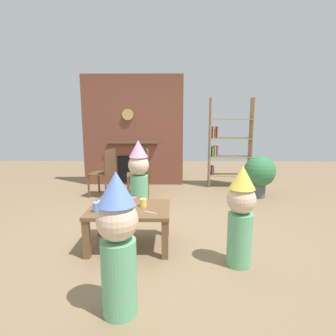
% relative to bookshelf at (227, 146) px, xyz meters
% --- Properties ---
extents(ground_plane, '(12.00, 12.00, 0.00)m').
position_rel_bookshelf_xyz_m(ground_plane, '(-1.40, -2.40, -0.89)').
color(ground_plane, '#846B4C').
extents(brick_fireplace_feature, '(2.20, 0.28, 2.40)m').
position_rel_bookshelf_xyz_m(brick_fireplace_feature, '(-2.04, 0.20, 0.30)').
color(brick_fireplace_feature, brown).
rests_on(brick_fireplace_feature, ground_plane).
extents(bookshelf, '(0.90, 0.28, 1.90)m').
position_rel_bookshelf_xyz_m(bookshelf, '(0.00, 0.00, 0.00)').
color(bookshelf, '#9E7A51').
rests_on(bookshelf, ground_plane).
extents(coffee_table, '(0.92, 0.68, 0.46)m').
position_rel_bookshelf_xyz_m(coffee_table, '(-1.68, -2.91, -0.51)').
color(coffee_table, brown).
rests_on(coffee_table, ground_plane).
extents(paper_cup_near_left, '(0.08, 0.08, 0.11)m').
position_rel_bookshelf_xyz_m(paper_cup_near_left, '(-2.01, -3.05, -0.38)').
color(paper_cup_near_left, '#669EE0').
rests_on(paper_cup_near_left, coffee_table).
extents(paper_cup_near_right, '(0.08, 0.08, 0.09)m').
position_rel_bookshelf_xyz_m(paper_cup_near_right, '(-1.52, -2.86, -0.38)').
color(paper_cup_near_right, '#F2CC4C').
rests_on(paper_cup_near_right, coffee_table).
extents(paper_cup_center, '(0.08, 0.08, 0.09)m').
position_rel_bookshelf_xyz_m(paper_cup_center, '(-1.65, -2.79, -0.39)').
color(paper_cup_center, '#E5666B').
rests_on(paper_cup_center, coffee_table).
extents(paper_plate_front, '(0.16, 0.16, 0.01)m').
position_rel_bookshelf_xyz_m(paper_plate_front, '(-1.68, -3.04, -0.43)').
color(paper_plate_front, white).
rests_on(paper_plate_front, coffee_table).
extents(paper_plate_rear, '(0.18, 0.18, 0.01)m').
position_rel_bookshelf_xyz_m(paper_plate_rear, '(-2.00, -2.68, -0.43)').
color(paper_plate_rear, white).
rests_on(paper_plate_rear, coffee_table).
extents(birthday_cake_slice, '(0.10, 0.10, 0.06)m').
position_rel_bookshelf_xyz_m(birthday_cake_slice, '(-1.76, -3.17, -0.40)').
color(birthday_cake_slice, pink).
rests_on(birthday_cake_slice, coffee_table).
extents(table_fork, '(0.14, 0.09, 0.01)m').
position_rel_bookshelf_xyz_m(table_fork, '(-1.42, -3.08, -0.43)').
color(table_fork, silver).
rests_on(table_fork, coffee_table).
extents(child_with_cone_hat, '(0.30, 0.30, 1.10)m').
position_rel_bookshelf_xyz_m(child_with_cone_hat, '(-1.59, -4.03, -0.31)').
color(child_with_cone_hat, '#66B27F').
rests_on(child_with_cone_hat, ground_plane).
extents(child_in_pink, '(0.28, 0.28, 1.02)m').
position_rel_bookshelf_xyz_m(child_in_pink, '(-0.52, -3.32, -0.35)').
color(child_in_pink, '#66B27F').
rests_on(child_in_pink, ground_plane).
extents(child_by_the_chairs, '(0.32, 0.32, 1.15)m').
position_rel_bookshelf_xyz_m(child_by_the_chairs, '(-1.69, -1.83, -0.29)').
color(child_by_the_chairs, '#66B27F').
rests_on(child_by_the_chairs, ground_plane).
extents(dining_chair_left, '(0.50, 0.50, 0.90)m').
position_rel_bookshelf_xyz_m(dining_chair_left, '(-2.43, -0.85, -0.38)').
color(dining_chair_left, brown).
rests_on(dining_chair_left, ground_plane).
extents(dining_chair_middle, '(0.45, 0.45, 0.90)m').
position_rel_bookshelf_xyz_m(dining_chair_middle, '(-1.73, -0.89, -0.38)').
color(dining_chair_middle, brown).
rests_on(dining_chair_middle, ground_plane).
extents(potted_plant_tall, '(0.58, 0.58, 0.79)m').
position_rel_bookshelf_xyz_m(potted_plant_tall, '(0.45, -0.88, -0.42)').
color(potted_plant_tall, '#4C5660').
rests_on(potted_plant_tall, ground_plane).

